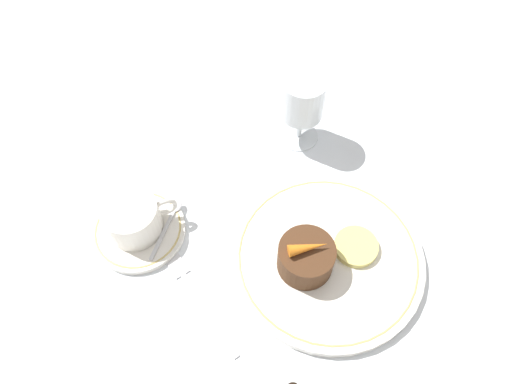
{
  "coord_description": "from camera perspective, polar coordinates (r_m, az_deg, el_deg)",
  "views": [
    {
      "loc": [
        -0.18,
        -0.26,
        0.64
      ],
      "look_at": [
        -0.05,
        0.09,
        0.04
      ],
      "focal_mm": 35.0,
      "sensor_mm": 36.0,
      "label": 1
    }
  ],
  "objects": [
    {
      "name": "carrot_garnish",
      "position": [
        0.64,
        5.96,
        -6.32
      ],
      "size": [
        0.05,
        0.02,
        0.02
      ],
      "color": "orange",
      "rests_on": "dessert_cake"
    },
    {
      "name": "dessert_cake",
      "position": [
        0.67,
        5.72,
        -7.47
      ],
      "size": [
        0.08,
        0.08,
        0.05
      ],
      "color": "#4C2D19",
      "rests_on": "dinner_plate"
    },
    {
      "name": "saucer",
      "position": [
        0.74,
        -13.27,
        -4.26
      ],
      "size": [
        0.13,
        0.13,
        0.01
      ],
      "color": "white",
      "rests_on": "ground_plane"
    },
    {
      "name": "pineapple_slice",
      "position": [
        0.71,
        11.34,
        -6.13
      ],
      "size": [
        0.06,
        0.06,
        0.01
      ],
      "color": "#EFE075",
      "rests_on": "dinner_plate"
    },
    {
      "name": "spoon",
      "position": [
        0.73,
        -9.92,
        -3.34
      ],
      "size": [
        0.07,
        0.09,
        0.0
      ],
      "color": "silver",
      "rests_on": "saucer"
    },
    {
      "name": "dinner_plate",
      "position": [
        0.7,
        8.18,
        -7.5
      ],
      "size": [
        0.27,
        0.27,
        0.01
      ],
      "color": "white",
      "rests_on": "ground_plane"
    },
    {
      "name": "coffee_cup",
      "position": [
        0.71,
        -13.95,
        -2.86
      ],
      "size": [
        0.1,
        0.08,
        0.05
      ],
      "color": "white",
      "rests_on": "saucer"
    },
    {
      "name": "wine_glass",
      "position": [
        0.76,
        5.35,
        10.26
      ],
      "size": [
        0.07,
        0.07,
        0.13
      ],
      "color": "silver",
      "rests_on": "ground_plane"
    },
    {
      "name": "ground_plane",
      "position": [
        0.72,
        6.15,
        -6.53
      ],
      "size": [
        3.0,
        3.0,
        0.0
      ],
      "primitive_type": "plane",
      "color": "white"
    },
    {
      "name": "fork",
      "position": [
        0.69,
        -7.48,
        -10.65
      ],
      "size": [
        0.06,
        0.18,
        0.01
      ],
      "color": "silver",
      "rests_on": "ground_plane"
    }
  ]
}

